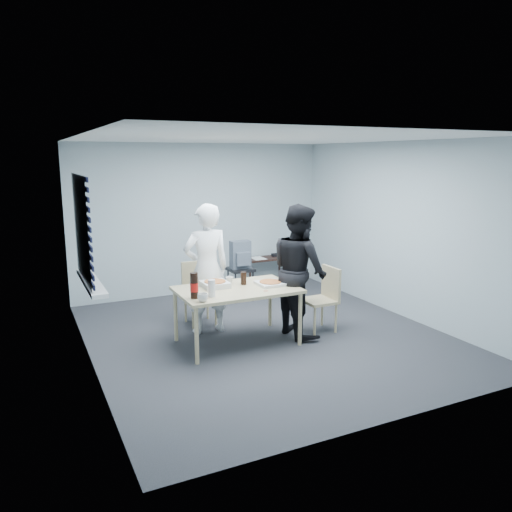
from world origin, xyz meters
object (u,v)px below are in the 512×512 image
person_white (207,269)px  soda_bottle (194,286)px  person_black (299,270)px  stool (240,274)px  chair_far (198,288)px  chair_right (324,294)px  side_table (265,262)px  dining_table (237,293)px  mug_b (230,280)px  mug_a (203,298)px  backpack (241,255)px

person_white → soda_bottle: person_white is taller
person_black → stool: size_ratio=3.22×
chair_far → chair_right: same height
person_white → side_table: size_ratio=2.13×
person_black → chair_right: bearing=-95.4°
side_table → stool: size_ratio=1.51×
chair_right → dining_table: bearing=177.0°
person_white → soda_bottle: 0.89m
person_white → stool: bearing=-130.5°
soda_bottle → person_white: bearing=60.5°
stool → mug_b: bearing=-118.5°
chair_right → soda_bottle: size_ratio=2.87×
mug_a → soda_bottle: 0.21m
chair_far → mug_a: chair_far is taller
dining_table → mug_b: (0.01, 0.26, 0.11)m
chair_right → soda_bottle: soda_bottle is taller
mug_b → soda_bottle: size_ratio=0.32×
chair_far → person_white: size_ratio=0.50×
person_white → mug_a: bearing=67.3°
chair_right → mug_b: size_ratio=8.90×
backpack → mug_b: bearing=-140.5°
mug_b → dining_table: bearing=-92.0°
soda_bottle → chair_far: bearing=69.2°
mug_b → soda_bottle: soda_bottle is taller
chair_far → person_white: 0.57m
dining_table → stool: 1.99m
side_table → mug_a: mug_a is taller
backpack → chair_far: bearing=-164.7°
backpack → soda_bottle: bearing=-148.5°
dining_table → person_white: size_ratio=0.85×
person_black → stool: person_black is taller
chair_right → backpack: size_ratio=1.94×
stool → backpack: 0.33m
dining_table → backpack: 1.97m
mug_b → backpack: bearing=61.2°
person_white → mug_a: 1.04m
chair_far → stool: size_ratio=1.62×
mug_b → soda_bottle: (-0.64, -0.45, 0.10)m
stool → mug_b: mug_b is taller
mug_a → side_table: bearing=51.4°
backpack → soda_bottle: soda_bottle is taller
side_table → mug_a: size_ratio=6.75×
side_table → stool: (-0.76, -0.58, -0.03)m
dining_table → side_table: dining_table is taller
person_black → side_table: (0.70, 2.40, -0.41)m
soda_bottle → side_table: bearing=49.0°
person_white → dining_table: bearing=108.6°
side_table → soda_bottle: size_ratio=2.68×
chair_right → soda_bottle: 1.95m
person_white → backpack: bearing=-130.8°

